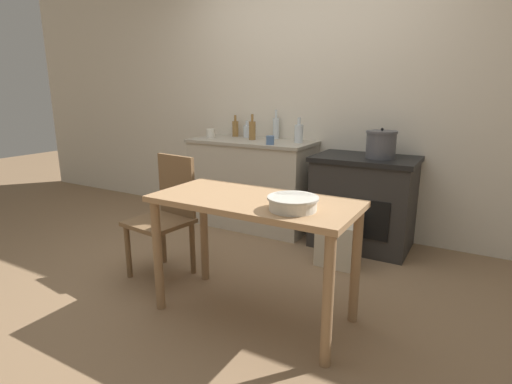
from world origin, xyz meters
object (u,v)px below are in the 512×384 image
at_px(bottle_center_left, 235,128).
at_px(stove, 363,202).
at_px(chair, 166,213).
at_px(bottle_mid_left, 252,130).
at_px(work_table, 254,218).
at_px(bottle_far_left, 276,128).
at_px(bottle_left, 299,133).
at_px(flour_sack, 337,244).
at_px(bottle_center, 247,131).
at_px(mixing_bowl_large, 293,202).
at_px(cup_center_right, 210,133).
at_px(stock_pot, 381,144).
at_px(cup_mid_right, 270,140).

bearing_deg(bottle_center_left, stove, -7.40).
xyz_separation_m(chair, bottle_mid_left, (-0.02, 1.29, 0.50)).
xyz_separation_m(work_table, chair, (-0.86, 0.19, -0.16)).
relative_size(bottle_far_left, bottle_left, 1.24).
xyz_separation_m(flour_sack, bottle_left, (-0.60, 0.56, 0.79)).
bearing_deg(bottle_center_left, bottle_center, 0.29).
distance_m(mixing_bowl_large, bottle_center_left, 2.29).
bearing_deg(flour_sack, bottle_mid_left, 153.53).
relative_size(stove, cup_center_right, 9.38).
bearing_deg(work_table, stove, 80.07).
bearing_deg(bottle_center_left, bottle_far_left, 3.98).
height_order(flour_sack, bottle_center, bottle_center).
distance_m(flour_sack, bottle_center, 1.62).
xyz_separation_m(bottle_mid_left, bottle_center, (-0.16, 0.16, -0.03)).
distance_m(stock_pot, cup_mid_right, 0.96).
distance_m(work_table, flour_sack, 1.07).
xyz_separation_m(chair, mixing_bowl_large, (1.15, -0.29, 0.32)).
bearing_deg(mixing_bowl_large, work_table, 161.47).
height_order(chair, bottle_far_left, bottle_far_left).
distance_m(work_table, bottle_center, 1.97).
height_order(bottle_left, bottle_center_left, bottle_left).
bearing_deg(cup_center_right, work_table, -46.57).
relative_size(work_table, flour_sack, 3.46).
relative_size(work_table, bottle_left, 5.16).
bearing_deg(flour_sack, chair, -144.72).
relative_size(stove, flour_sack, 2.48).
xyz_separation_m(bottle_left, cup_mid_right, (-0.17, -0.24, -0.05)).
xyz_separation_m(flour_sack, stock_pot, (0.17, 0.49, 0.74)).
bearing_deg(cup_center_right, cup_mid_right, -11.08).
height_order(bottle_far_left, cup_center_right, bottle_far_left).
xyz_separation_m(work_table, bottle_center, (-1.04, 1.65, 0.31)).
distance_m(chair, bottle_center, 1.54).
bearing_deg(bottle_mid_left, cup_mid_right, -35.31).
relative_size(stove, cup_mid_right, 10.97).
distance_m(stove, bottle_center, 1.41).
bearing_deg(bottle_mid_left, flour_sack, -26.47).
distance_m(stove, cup_mid_right, 0.99).
height_order(bottle_far_left, bottle_left, bottle_far_left).
height_order(flour_sack, bottle_left, bottle_left).
bearing_deg(bottle_left, mixing_bowl_large, -66.88).
relative_size(stove, bottle_center_left, 3.84).
relative_size(flour_sack, cup_center_right, 3.78).
relative_size(chair, bottle_center_left, 3.96).
xyz_separation_m(mixing_bowl_large, bottle_mid_left, (-1.17, 1.59, 0.19)).
xyz_separation_m(stock_pot, bottle_left, (-0.77, 0.07, 0.05)).
bearing_deg(work_table, bottle_center_left, 125.72).
bearing_deg(bottle_center, chair, -83.04).
height_order(work_table, flour_sack, work_table).
relative_size(work_table, chair, 1.35).
bearing_deg(work_table, cup_mid_right, 114.12).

